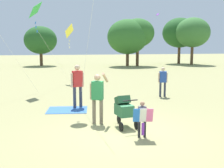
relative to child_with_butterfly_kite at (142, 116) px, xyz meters
The scene contains 10 objects.
ground_plane 0.88m from the child_with_butterfly_kite, 125.11° to the left, with size 120.00×120.00×0.00m, color #938E5B.
treeline_distant 26.39m from the child_with_butterfly_kite, 96.74° to the left, with size 40.54×7.86×6.08m.
child_with_butterfly_kite is the anchor object (origin of this frame).
person_adult_flyer 1.98m from the child_with_butterfly_kite, 122.60° to the left, with size 0.66×0.48×1.74m.
stroller 1.14m from the child_with_butterfly_kite, 103.97° to the left, with size 0.64×1.12×1.03m.
kite_orange_delta 9.44m from the child_with_butterfly_kite, 113.46° to the left, with size 2.43×2.89×4.88m.
kite_green_novelty 12.20m from the child_with_butterfly_kite, 97.70° to the left, with size 2.05×4.31×4.05m.
person_red_shirt 6.33m from the child_with_butterfly_kite, 63.63° to the left, with size 0.48×0.23×1.50m.
person_sitting_far 4.43m from the child_with_butterfly_kite, 110.62° to the left, with size 0.55×0.36×1.80m.
picnic_blanket 4.27m from the child_with_butterfly_kite, 118.32° to the left, with size 1.58×1.22×0.02m, color #3366B2.
Camera 1 is at (-1.91, -7.75, 2.66)m, focal length 44.00 mm.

